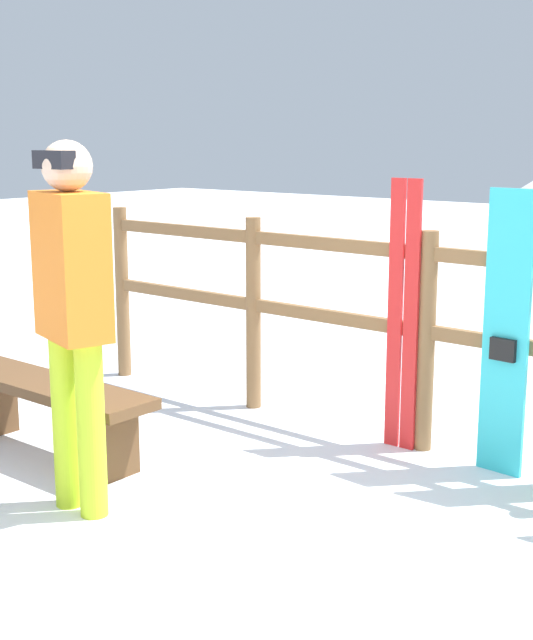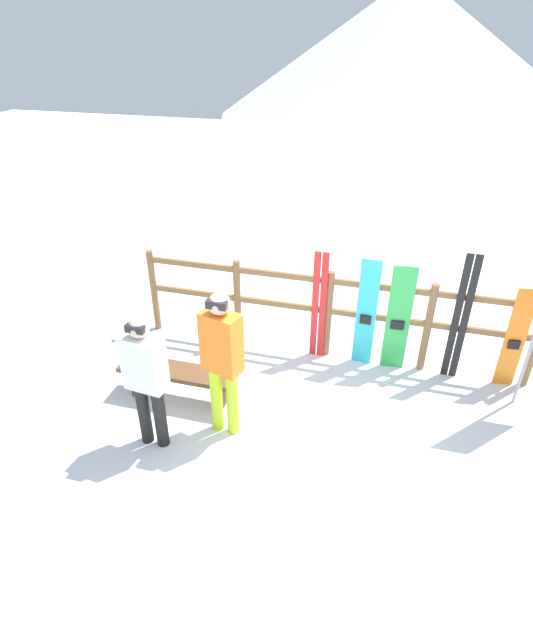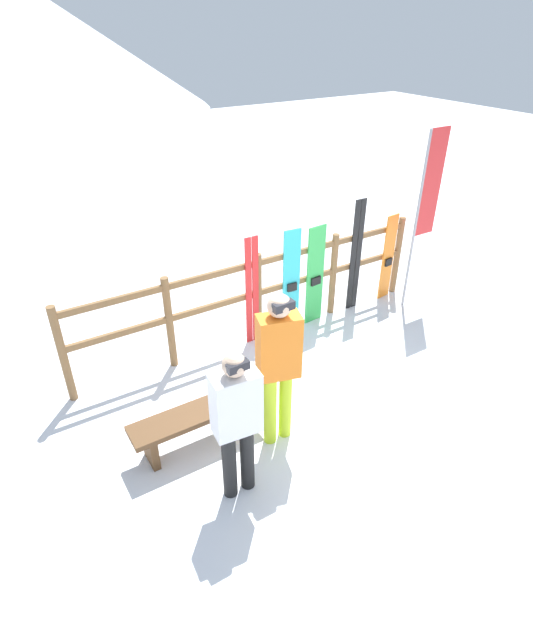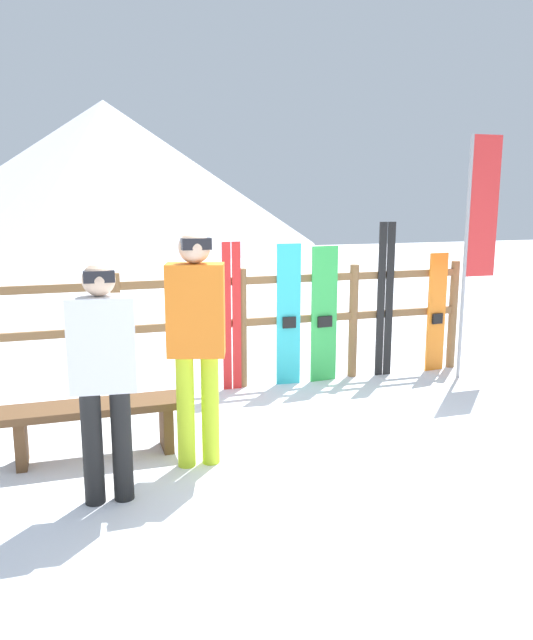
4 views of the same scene
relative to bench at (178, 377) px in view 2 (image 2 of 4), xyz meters
name	(u,v)px [view 2 (image 2 of 4)]	position (x,y,z in m)	size (l,w,h in m)	color
ground_plane	(296,447)	(1.60, -0.44, -0.33)	(40.00, 40.00, 0.00)	white
mountain_backdrop	(408,47)	(1.60, 23.45, 2.67)	(18.00, 18.00, 6.00)	silver
fence	(329,308)	(1.60, 1.45, 0.42)	(5.31, 0.10, 1.28)	brown
bench	(178,377)	(0.00, 0.00, 0.00)	(1.47, 0.36, 0.44)	brown
person_white	(146,375)	(0.05, -0.78, 0.61)	(0.45, 0.27, 1.62)	black
person_orange	(222,355)	(0.74, -0.38, 0.72)	(0.47, 0.34, 1.78)	#B7D826
ski_pair_red	(319,306)	(1.47, 1.40, 0.45)	(0.19, 0.02, 1.57)	red
snowboard_cyan	(366,314)	(2.10, 1.39, 0.43)	(0.26, 0.07, 1.54)	#2DBFCC
snowboard_green	(398,320)	(2.51, 1.39, 0.42)	(0.31, 0.07, 1.50)	green
ski_pair_black	(461,319)	(3.26, 1.40, 0.54)	(0.19, 0.02, 1.75)	black
snowboard_orange	(515,339)	(3.94, 1.39, 0.36)	(0.25, 0.08, 1.39)	orange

